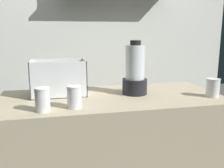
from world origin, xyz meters
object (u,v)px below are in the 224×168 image
blender_pitcher (135,73)px  juice_cup_pomegranate_far_left (43,101)px  juice_cup_beet_left (74,98)px  carrot_display_bin (61,84)px  juice_cup_beet_middle (213,89)px

blender_pitcher → juice_cup_pomegranate_far_left: blender_pitcher is taller
juice_cup_pomegranate_far_left → juice_cup_beet_left: (0.16, 0.02, 0.00)m
juice_cup_beet_left → carrot_display_bin: bearing=101.5°
juice_cup_pomegranate_far_left → juice_cup_beet_left: size_ratio=1.02×
carrot_display_bin → juice_cup_beet_left: carrot_display_bin is taller
carrot_display_bin → juice_cup_beet_middle: size_ratio=2.96×
carrot_display_bin → blender_pitcher: 0.49m
juice_cup_beet_left → juice_cup_pomegranate_far_left: bearing=-172.5°
juice_cup_pomegranate_far_left → juice_cup_beet_middle: juice_cup_pomegranate_far_left is taller
blender_pitcher → juice_cup_pomegranate_far_left: bearing=-156.7°
juice_cup_beet_middle → juice_cup_pomegranate_far_left: bearing=-176.4°
blender_pitcher → juice_cup_pomegranate_far_left: 0.63m
juice_cup_pomegranate_far_left → juice_cup_beet_left: bearing=7.5°
blender_pitcher → juice_cup_beet_middle: (0.45, -0.18, -0.09)m
juice_cup_pomegranate_far_left → juice_cup_beet_middle: bearing=3.6°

